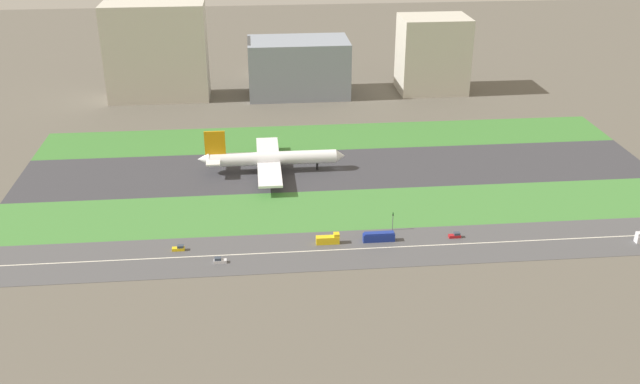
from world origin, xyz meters
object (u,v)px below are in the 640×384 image
object	(u,v)px
bus_0	(379,237)
car_1	(455,235)
traffic_light	(393,220)
terminal_building	(157,52)
fuel_tank_west	(275,64)
car_0	(220,261)
truck_0	(328,239)
hangar_building	(298,67)
airliner	(269,159)
car_2	(179,248)
office_tower	(433,54)

from	to	relation	value
bus_0	car_1	bearing A→B (deg)	0.00
traffic_light	terminal_building	size ratio (longest dim) A/B	0.13
fuel_tank_west	car_0	bearing A→B (deg)	-96.86
truck_0	terminal_building	bearing A→B (deg)	113.33
car_0	bus_0	distance (m)	58.04
car_1	hangar_building	distance (m)	188.11
traffic_light	airliner	bearing A→B (deg)	126.27
car_2	office_tower	xyz separation A→B (m)	(134.31, 182.00, 21.08)
traffic_light	fuel_tank_west	size ratio (longest dim) A/B	0.28
car_1	terminal_building	world-z (taller)	terminal_building
car_1	traffic_light	world-z (taller)	traffic_light
airliner	hangar_building	size ratio (longest dim) A/B	1.12
car_2	hangar_building	distance (m)	190.78
car_0	truck_0	xyz separation A→B (m)	(38.77, 10.00, 0.75)
airliner	car_1	xyz separation A→B (m)	(65.88, -68.00, -5.31)
car_1	hangar_building	xyz separation A→B (m)	(-45.04, 182.00, 15.23)
office_tower	bus_0	bearing A→B (deg)	-108.96
truck_0	traffic_light	size ratio (longest dim) A/B	1.17
traffic_light	hangar_building	distance (m)	175.94
car_0	hangar_building	size ratio (longest dim) A/B	0.08
car_2	office_tower	bearing A→B (deg)	53.57
car_2	car_0	size ratio (longest dim) A/B	1.00
truck_0	fuel_tank_west	bearing A→B (deg)	92.59
airliner	fuel_tank_west	distance (m)	159.25
terminal_building	car_2	bearing A→B (deg)	-82.15
hangar_building	office_tower	size ratio (longest dim) A/B	1.31
bus_0	car_0	bearing A→B (deg)	-170.08
car_2	office_tower	size ratio (longest dim) A/B	0.10
truck_0	traffic_light	distance (m)	26.33
office_tower	truck_0	bearing A→B (deg)	-113.97
car_1	car_0	bearing A→B (deg)	-173.33
hangar_building	traffic_light	bearing A→B (deg)	-82.41
fuel_tank_west	car_2	bearing A→B (deg)	-100.76
airliner	car_2	bearing A→B (deg)	-116.78
office_tower	traffic_light	bearing A→B (deg)	-107.83
truck_0	car_1	world-z (taller)	truck_0
bus_0	traffic_light	xyz separation A→B (m)	(6.56, 7.99, 2.47)
airliner	car_0	bearing A→B (deg)	-104.17
car_1	office_tower	world-z (taller)	office_tower
airliner	car_2	xyz separation A→B (m)	(-34.32, -68.00, -5.31)
hangar_building	truck_0	bearing A→B (deg)	-90.56
truck_0	terminal_building	xyz separation A→B (m)	(-78.48, 182.00, 25.54)
airliner	traffic_light	size ratio (longest dim) A/B	9.03
bus_0	traffic_light	world-z (taller)	traffic_light
bus_0	terminal_building	distance (m)	207.73
terminal_building	hangar_building	world-z (taller)	terminal_building
car_2	bus_0	distance (m)	71.79
car_1	terminal_building	distance (m)	222.51
airliner	fuel_tank_west	bearing A→B (deg)	86.83
truck_0	hangar_building	xyz separation A→B (m)	(1.76, 182.00, 14.48)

